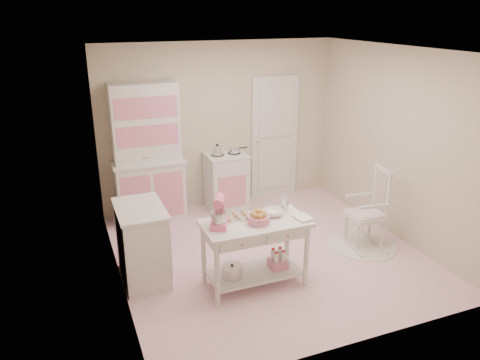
{
  "coord_description": "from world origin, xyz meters",
  "views": [
    {
      "loc": [
        -2.35,
        -4.94,
        3.04
      ],
      "look_at": [
        -0.44,
        -0.09,
        1.12
      ],
      "focal_mm": 35.0,
      "sensor_mm": 36.0,
      "label": 1
    }
  ],
  "objects_px": {
    "hutch": "(148,154)",
    "work_table": "(255,253)",
    "stove": "(226,182)",
    "stand_mixer": "(219,213)",
    "base_cabinet": "(142,244)",
    "rocking_chair": "(366,208)",
    "bread_basket": "(259,220)"
  },
  "relations": [
    {
      "from": "stove",
      "to": "rocking_chair",
      "type": "height_order",
      "value": "rocking_chair"
    },
    {
      "from": "stove",
      "to": "bread_basket",
      "type": "distance_m",
      "value": 2.32
    },
    {
      "from": "hutch",
      "to": "base_cabinet",
      "type": "height_order",
      "value": "hutch"
    },
    {
      "from": "work_table",
      "to": "stand_mixer",
      "type": "relative_size",
      "value": 3.53
    },
    {
      "from": "rocking_chair",
      "to": "bread_basket",
      "type": "height_order",
      "value": "rocking_chair"
    },
    {
      "from": "base_cabinet",
      "to": "bread_basket",
      "type": "xyz_separation_m",
      "value": [
        1.2,
        -0.65,
        0.39
      ]
    },
    {
      "from": "stove",
      "to": "work_table",
      "type": "xyz_separation_m",
      "value": [
        -0.45,
        -2.2,
        -0.06
      ]
    },
    {
      "from": "stove",
      "to": "stand_mixer",
      "type": "bearing_deg",
      "value": -111.71
    },
    {
      "from": "base_cabinet",
      "to": "work_table",
      "type": "relative_size",
      "value": 0.77
    },
    {
      "from": "hutch",
      "to": "work_table",
      "type": "relative_size",
      "value": 1.73
    },
    {
      "from": "hutch",
      "to": "base_cabinet",
      "type": "bearing_deg",
      "value": -104.34
    },
    {
      "from": "stove",
      "to": "rocking_chair",
      "type": "relative_size",
      "value": 0.84
    },
    {
      "from": "base_cabinet",
      "to": "bread_basket",
      "type": "height_order",
      "value": "base_cabinet"
    },
    {
      "from": "work_table",
      "to": "stand_mixer",
      "type": "xyz_separation_m",
      "value": [
        -0.42,
        0.02,
        0.57
      ]
    },
    {
      "from": "hutch",
      "to": "stove",
      "type": "height_order",
      "value": "hutch"
    },
    {
      "from": "work_table",
      "to": "stove",
      "type": "bearing_deg",
      "value": 78.51
    },
    {
      "from": "bread_basket",
      "to": "hutch",
      "type": "bearing_deg",
      "value": 108.63
    },
    {
      "from": "base_cabinet",
      "to": "rocking_chair",
      "type": "bearing_deg",
      "value": -5.1
    },
    {
      "from": "stove",
      "to": "stand_mixer",
      "type": "distance_m",
      "value": 2.4
    },
    {
      "from": "hutch",
      "to": "bread_basket",
      "type": "distance_m",
      "value": 2.43
    },
    {
      "from": "stove",
      "to": "base_cabinet",
      "type": "distance_m",
      "value": 2.28
    },
    {
      "from": "hutch",
      "to": "stove",
      "type": "bearing_deg",
      "value": -2.39
    },
    {
      "from": "base_cabinet",
      "to": "stand_mixer",
      "type": "distance_m",
      "value": 1.08
    },
    {
      "from": "rocking_chair",
      "to": "bread_basket",
      "type": "relative_size",
      "value": 4.4
    },
    {
      "from": "rocking_chair",
      "to": "stove",
      "type": "bearing_deg",
      "value": 133.02
    },
    {
      "from": "bread_basket",
      "to": "stove",
      "type": "bearing_deg",
      "value": 79.25
    },
    {
      "from": "base_cabinet",
      "to": "work_table",
      "type": "height_order",
      "value": "base_cabinet"
    },
    {
      "from": "stove",
      "to": "base_cabinet",
      "type": "xyz_separation_m",
      "value": [
        -1.62,
        -1.6,
        0.0
      ]
    },
    {
      "from": "hutch",
      "to": "base_cabinet",
      "type": "xyz_separation_m",
      "value": [
        -0.42,
        -1.65,
        -0.58
      ]
    },
    {
      "from": "stove",
      "to": "work_table",
      "type": "distance_m",
      "value": 2.24
    },
    {
      "from": "rocking_chair",
      "to": "stand_mixer",
      "type": "distance_m",
      "value": 2.23
    },
    {
      "from": "stand_mixer",
      "to": "bread_basket",
      "type": "xyz_separation_m",
      "value": [
        0.44,
        -0.07,
        -0.12
      ]
    }
  ]
}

